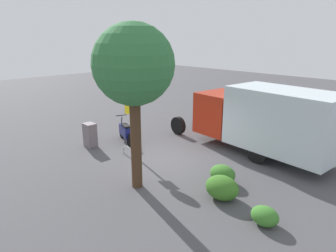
{
  "coord_description": "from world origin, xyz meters",
  "views": [
    {
      "loc": [
        -8.25,
        8.01,
        4.91
      ],
      "look_at": [
        0.87,
        -0.77,
        1.12
      ],
      "focal_mm": 32.34,
      "sensor_mm": 36.0,
      "label": 1
    }
  ],
  "objects_px": {
    "stop_sign": "(130,109)",
    "utility_cabinet": "(90,135)",
    "box_truck_near": "(262,117)",
    "street_tree": "(134,66)",
    "bike_rack_hoop": "(128,155)",
    "motorcycle": "(125,132)"
  },
  "relations": [
    {
      "from": "motorcycle",
      "to": "street_tree",
      "type": "distance_m",
      "value": 5.74
    },
    {
      "from": "street_tree",
      "to": "bike_rack_hoop",
      "type": "height_order",
      "value": "street_tree"
    },
    {
      "from": "box_truck_near",
      "to": "utility_cabinet",
      "type": "bearing_deg",
      "value": 44.24
    },
    {
      "from": "box_truck_near",
      "to": "stop_sign",
      "type": "relative_size",
      "value": 2.63
    },
    {
      "from": "motorcycle",
      "to": "utility_cabinet",
      "type": "height_order",
      "value": "motorcycle"
    },
    {
      "from": "utility_cabinet",
      "to": "street_tree",
      "type": "bearing_deg",
      "value": 169.3
    },
    {
      "from": "street_tree",
      "to": "bike_rack_hoop",
      "type": "relative_size",
      "value": 6.28
    },
    {
      "from": "stop_sign",
      "to": "utility_cabinet",
      "type": "bearing_deg",
      "value": 19.59
    },
    {
      "from": "stop_sign",
      "to": "street_tree",
      "type": "relative_size",
      "value": 0.57
    },
    {
      "from": "box_truck_near",
      "to": "bike_rack_hoop",
      "type": "distance_m",
      "value": 5.92
    },
    {
      "from": "utility_cabinet",
      "to": "bike_rack_hoop",
      "type": "distance_m",
      "value": 2.23
    },
    {
      "from": "stop_sign",
      "to": "utility_cabinet",
      "type": "xyz_separation_m",
      "value": [
        2.12,
        0.75,
        -1.48
      ]
    },
    {
      "from": "street_tree",
      "to": "motorcycle",
      "type": "bearing_deg",
      "value": -31.33
    },
    {
      "from": "motorcycle",
      "to": "utility_cabinet",
      "type": "relative_size",
      "value": 1.59
    },
    {
      "from": "motorcycle",
      "to": "stop_sign",
      "type": "distance_m",
      "value": 2.24
    },
    {
      "from": "box_truck_near",
      "to": "bike_rack_hoop",
      "type": "xyz_separation_m",
      "value": [
        3.75,
        4.29,
        -1.61
      ]
    },
    {
      "from": "stop_sign",
      "to": "utility_cabinet",
      "type": "height_order",
      "value": "stop_sign"
    },
    {
      "from": "bike_rack_hoop",
      "to": "stop_sign",
      "type": "bearing_deg",
      "value": -98.89
    },
    {
      "from": "box_truck_near",
      "to": "utility_cabinet",
      "type": "relative_size",
      "value": 7.29
    },
    {
      "from": "stop_sign",
      "to": "motorcycle",
      "type": "bearing_deg",
      "value": -27.16
    },
    {
      "from": "bike_rack_hoop",
      "to": "street_tree",
      "type": "bearing_deg",
      "value": 149.91
    },
    {
      "from": "box_truck_near",
      "to": "street_tree",
      "type": "height_order",
      "value": "street_tree"
    }
  ]
}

